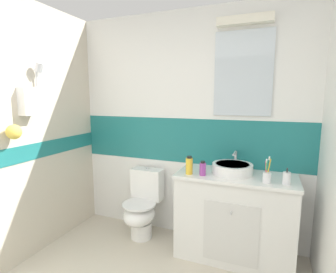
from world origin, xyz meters
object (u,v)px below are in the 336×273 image
(sink_basin, at_px, (232,168))
(mouthwash_bottle, at_px, (189,166))
(soap_dispenser, at_px, (287,178))
(toothbrush_cup, at_px, (267,176))
(lotion_bottle_short, at_px, (203,169))
(toilet, at_px, (142,206))

(sink_basin, height_order, mouthwash_bottle, sink_basin)
(soap_dispenser, distance_m, mouthwash_bottle, 0.86)
(toothbrush_cup, distance_m, lotion_bottle_short, 0.57)
(soap_dispenser, relative_size, lotion_bottle_short, 1.06)
(toothbrush_cup, distance_m, soap_dispenser, 0.16)
(toilet, distance_m, lotion_bottle_short, 0.93)
(toothbrush_cup, relative_size, soap_dispenser, 1.58)
(sink_basin, xyz_separation_m, soap_dispenser, (0.47, -0.16, 0.00))
(toothbrush_cup, height_order, lotion_bottle_short, toothbrush_cup)
(toilet, distance_m, soap_dispenser, 1.56)
(mouthwash_bottle, bearing_deg, toilet, 165.18)
(soap_dispenser, xyz_separation_m, lotion_bottle_short, (-0.73, -0.01, 0.01))
(toilet, height_order, soap_dispenser, soap_dispenser)
(toilet, bearing_deg, soap_dispenser, -5.51)
(sink_basin, bearing_deg, toothbrush_cup, -28.76)
(mouthwash_bottle, bearing_deg, sink_basin, 24.88)
(soap_dispenser, xyz_separation_m, mouthwash_bottle, (-0.86, -0.02, 0.03))
(sink_basin, height_order, soap_dispenser, sink_basin)
(lotion_bottle_short, bearing_deg, toothbrush_cup, -0.12)
(mouthwash_bottle, bearing_deg, soap_dispenser, 1.18)
(sink_basin, bearing_deg, lotion_bottle_short, -145.57)
(mouthwash_bottle, distance_m, lotion_bottle_short, 0.13)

